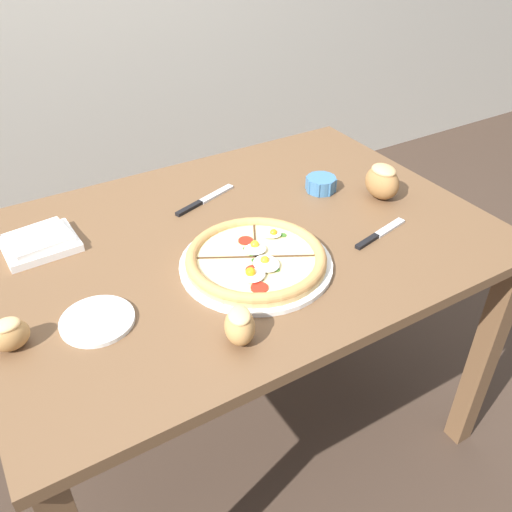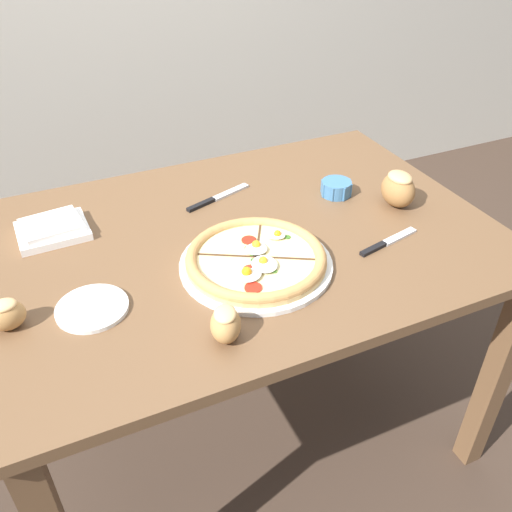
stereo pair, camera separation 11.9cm
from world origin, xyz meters
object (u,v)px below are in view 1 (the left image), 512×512
bread_piece_near (9,334)px  knife_spare (204,200)px  bread_piece_far (382,181)px  side_saucer (97,321)px  ramekin_bowl (321,184)px  knife_main (380,234)px  dining_table (238,267)px  bread_piece_mid (240,325)px  napkin_folded (40,242)px  pizza (256,260)px

bread_piece_near → knife_spare: bearing=29.0°
bread_piece_far → side_saucer: 0.87m
ramekin_bowl → knife_main: size_ratio=0.48×
knife_spare → side_saucer: (-0.42, -0.34, 0.00)m
dining_table → bread_piece_mid: (-0.18, -0.33, 0.14)m
ramekin_bowl → knife_main: ramekin_bowl is taller
dining_table → napkin_folded: bearing=155.6°
napkin_folded → knife_spare: size_ratio=0.84×
bread_piece_near → bread_piece_mid: bearing=-28.2°
pizza → bread_piece_mid: 0.25m
bread_piece_near → side_saucer: bread_piece_near is taller
pizza → bread_piece_mid: bread_piece_mid is taller
bread_piece_near → bread_piece_far: 1.03m
napkin_folded → bread_piece_far: bread_piece_far is taller
bread_piece_near → knife_spare: bread_piece_near is taller
ramekin_bowl → bread_piece_mid: (-0.51, -0.41, 0.02)m
ramekin_bowl → bread_piece_far: 0.17m
napkin_folded → knife_spare: bearing=-0.4°
bread_piece_far → dining_table: bearing=175.2°
bread_piece_far → side_saucer: bread_piece_far is taller
bread_piece_far → knife_main: bearing=-131.7°
bread_piece_near → side_saucer: 0.17m
bread_piece_far → side_saucer: bearing=-173.4°
pizza → side_saucer: size_ratio=2.34×
ramekin_bowl → napkin_folded: (-0.77, 0.12, -0.01)m
dining_table → bread_piece_far: bearing=-4.8°
knife_spare → bread_piece_mid: bearing=-128.4°
napkin_folded → knife_main: bearing=-27.2°
knife_spare → side_saucer: bearing=-160.1°
ramekin_bowl → bread_piece_near: bread_piece_near is taller
pizza → bread_piece_mid: size_ratio=3.66×
dining_table → bread_piece_mid: 0.41m
ramekin_bowl → napkin_folded: bearing=171.1°
dining_table → ramekin_bowl: ramekin_bowl is taller
knife_spare → pizza: bearing=-114.6°
ramekin_bowl → bread_piece_far: size_ratio=0.80×
pizza → ramekin_bowl: (0.35, 0.22, 0.00)m
bread_piece_mid → bread_piece_far: 0.70m
bread_piece_near → napkin_folded: bearing=68.5°
pizza → bread_piece_far: bread_piece_far is taller
bread_piece_near → knife_main: (0.89, -0.07, -0.03)m
dining_table → knife_spare: size_ratio=6.07×
pizza → bread_piece_far: bearing=12.1°
pizza → knife_spare: bearing=84.4°
knife_spare → bread_piece_near: bearing=-170.1°
pizza → side_saucer: bearing=179.6°
knife_spare → knife_main: bearing=-70.5°
napkin_folded → knife_main: napkin_folded is taller
bread_piece_near → knife_main: 0.89m
ramekin_bowl → knife_spare: (-0.32, 0.12, -0.02)m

